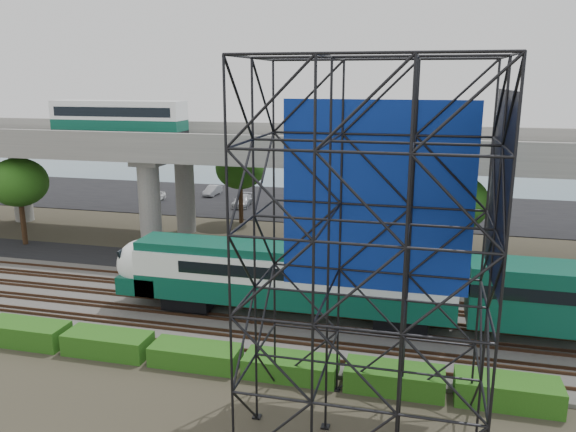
# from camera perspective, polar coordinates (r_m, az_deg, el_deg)

# --- Properties ---
(ground) EXTENTS (140.00, 140.00, 0.00)m
(ground) POSITION_cam_1_polar(r_m,az_deg,el_deg) (34.01, -8.03, -11.13)
(ground) COLOR #474233
(ground) RESTS_ON ground
(ballast_bed) EXTENTS (90.00, 12.00, 0.20)m
(ballast_bed) POSITION_cam_1_polar(r_m,az_deg,el_deg) (35.67, -6.84, -9.69)
(ballast_bed) COLOR slate
(ballast_bed) RESTS_ON ground
(service_road) EXTENTS (90.00, 5.00, 0.08)m
(service_road) POSITION_cam_1_polar(r_m,az_deg,el_deg) (43.19, -2.87, -5.44)
(service_road) COLOR black
(service_road) RESTS_ON ground
(parking_lot) EXTENTS (90.00, 18.00, 0.08)m
(parking_lot) POSITION_cam_1_polar(r_m,az_deg,el_deg) (65.21, 3.04, 1.17)
(parking_lot) COLOR black
(parking_lot) RESTS_ON ground
(harbor_water) EXTENTS (140.00, 40.00, 0.03)m
(harbor_water) POSITION_cam_1_polar(r_m,az_deg,el_deg) (86.53, 5.80, 4.24)
(harbor_water) COLOR #496677
(harbor_water) RESTS_ON ground
(rail_tracks) EXTENTS (90.00, 9.52, 0.16)m
(rail_tracks) POSITION_cam_1_polar(r_m,az_deg,el_deg) (35.60, -6.85, -9.43)
(rail_tracks) COLOR #472D1E
(rail_tracks) RESTS_ON ballast_bed
(commuter_train) EXTENTS (29.30, 3.06, 4.30)m
(commuter_train) POSITION_cam_1_polar(r_m,az_deg,el_deg) (32.99, 3.91, -6.40)
(commuter_train) COLOR black
(commuter_train) RESTS_ON rail_tracks
(overpass) EXTENTS (80.00, 12.00, 12.40)m
(overpass) POSITION_cam_1_polar(r_m,az_deg,el_deg) (46.75, -2.29, 6.35)
(overpass) COLOR #9E9B93
(overpass) RESTS_ON ground
(scaffold_tower) EXTENTS (9.36, 6.36, 15.00)m
(scaffold_tower) POSITION_cam_1_polar(r_m,az_deg,el_deg) (21.72, 8.07, -4.52)
(scaffold_tower) COLOR black
(scaffold_tower) RESTS_ON ground
(hedge_strip) EXTENTS (34.60, 1.80, 1.20)m
(hedge_strip) POSITION_cam_1_polar(r_m,az_deg,el_deg) (29.86, -9.35, -13.70)
(hedge_strip) COLOR #215112
(hedge_strip) RESTS_ON ground
(trees) EXTENTS (40.94, 16.94, 7.69)m
(trees) POSITION_cam_1_polar(r_m,az_deg,el_deg) (48.43, -6.33, 3.37)
(trees) COLOR #382314
(trees) RESTS_ON ground
(suv) EXTENTS (4.77, 2.52, 1.28)m
(suv) POSITION_cam_1_polar(r_m,az_deg,el_deg) (44.65, -8.69, -4.02)
(suv) COLOR black
(suv) RESTS_ON service_road
(parked_cars) EXTENTS (37.33, 9.60, 1.32)m
(parked_cars) POSITION_cam_1_polar(r_m,az_deg,el_deg) (64.31, 4.49, 1.58)
(parked_cars) COLOR white
(parked_cars) RESTS_ON parking_lot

